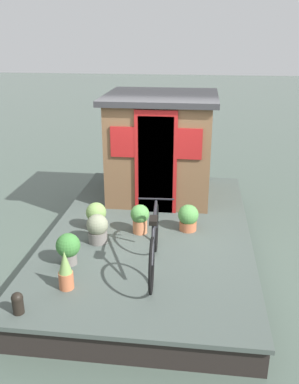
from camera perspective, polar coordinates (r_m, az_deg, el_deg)
The scene contains 11 objects.
ground_plane at distance 7.05m, azimuth 0.20°, elevation -7.96°, with size 60.00×60.00×0.00m, color #47564C.
houseboat_deck at distance 6.95m, azimuth 0.21°, elevation -6.42°, with size 5.28×3.15×0.42m.
houseboat_cabin at distance 7.95m, azimuth 1.55°, elevation 6.31°, with size 1.94×2.03×1.93m.
bicycle at distance 5.57m, azimuth 0.63°, elevation -6.86°, with size 1.75×0.50×0.84m.
potted_plant_fern at distance 5.85m, azimuth -10.98°, elevation -7.42°, with size 0.33×0.33×0.45m.
potted_plant_geranium at distance 6.73m, azimuth 5.28°, elevation -3.45°, with size 0.33×0.33×0.43m.
potted_plant_mint at distance 6.77m, azimuth -7.25°, elevation -3.17°, with size 0.33×0.33×0.45m.
potted_plant_rosemary at distance 6.60m, azimuth -1.31°, elevation -3.51°, with size 0.30×0.30×0.47m.
potted_plant_succulent at distance 5.34m, azimuth -11.34°, elevation -10.45°, with size 0.18×0.18×0.52m.
potted_plant_lavender at distance 6.36m, azimuth -7.08°, elevation -4.92°, with size 0.32×0.32×0.45m.
mooring_bollard at distance 5.10m, azimuth -17.49°, elevation -14.11°, with size 0.14×0.14×0.27m.
Camera 1 is at (-6.12, -0.74, 3.42)m, focal length 39.25 mm.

